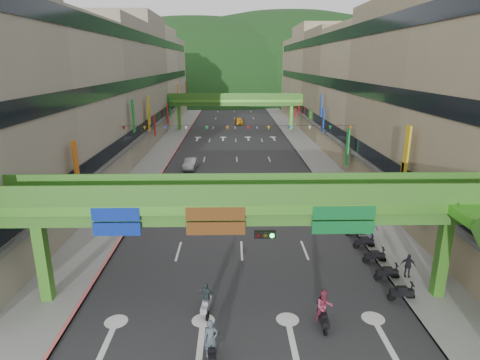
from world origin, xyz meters
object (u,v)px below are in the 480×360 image
object	(u,v)px
overpass_near	(263,217)
scooter_rider_mid	(324,309)
pedestrian_red	(441,266)
car_yellow	(239,121)
car_silver	(191,164)
scooter_rider_near	(211,343)

from	to	relation	value
overpass_near	scooter_rider_mid	size ratio (longest dim) A/B	13.26
scooter_rider_mid	pedestrian_red	bearing A→B (deg)	29.39
scooter_rider_mid	pedestrian_red	xyz separation A→B (m)	(8.31, 4.68, -0.25)
overpass_near	car_yellow	xyz separation A→B (m)	(-0.03, 67.36, -4.49)
car_silver	scooter_rider_mid	bearing A→B (deg)	-67.95
scooter_rider_mid	car_yellow	size ratio (longest dim) A/B	0.50
overpass_near	pedestrian_red	bearing A→B (deg)	13.08
car_yellow	pedestrian_red	size ratio (longest dim) A/B	2.50
car_yellow	scooter_rider_near	bearing A→B (deg)	-98.92
scooter_rider_near	car_yellow	xyz separation A→B (m)	(2.53, 71.74, -0.28)
overpass_near	car_silver	size ratio (longest dim) A/B	6.80
overpass_near	scooter_rider_mid	bearing A→B (deg)	-34.88
pedestrian_red	car_silver	bearing A→B (deg)	98.89
scooter_rider_near	car_silver	distance (m)	34.26
car_yellow	pedestrian_red	distance (m)	65.72
scooter_rider_near	car_silver	world-z (taller)	scooter_rider_near
overpass_near	car_silver	xyz separation A→B (m)	(-6.77, 29.62, -4.53)
scooter_rider_mid	car_yellow	xyz separation A→B (m)	(-2.99, 69.42, -0.38)
overpass_near	car_silver	distance (m)	30.72
scooter_rider_mid	pedestrian_red	distance (m)	9.54
car_silver	car_yellow	bearing A→B (deg)	84.86
car_silver	car_yellow	size ratio (longest dim) A/B	0.98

